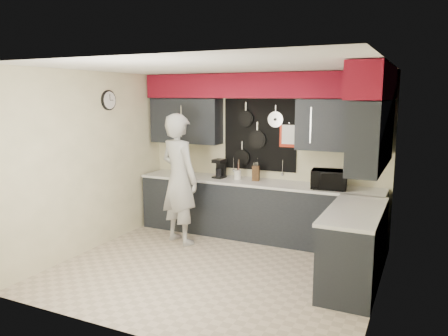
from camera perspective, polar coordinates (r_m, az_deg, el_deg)
The scene contains 10 objects.
ground at distance 5.88m, azimuth -1.16°, elevation -13.09°, with size 4.00×4.00×0.00m, color #C7B39B.
back_wall_assembly at distance 6.89m, azimuth 4.82°, elevation 7.42°, with size 4.00×0.36×2.60m.
right_wall_assembly at distance 5.16m, azimuth 19.00°, elevation 5.48°, with size 0.36×3.50×2.60m.
left_wall_assembly at distance 6.64m, azimuth -16.76°, elevation 1.11°, with size 0.05×3.50×2.60m.
base_cabinets at distance 6.54m, azimuth 7.16°, elevation -6.54°, with size 3.95×2.20×0.92m.
microwave at distance 6.46m, azimuth 13.56°, elevation -1.46°, with size 0.50×0.34×0.28m, color black.
knife_block at distance 6.90m, azimuth 4.18°, elevation -0.69°, with size 0.11×0.11×0.24m, color #3D2813.
utensil_crock at distance 7.00m, azimuth 1.80°, elevation -0.90°, with size 0.11×0.11×0.15m, color white.
coffee_maker at distance 7.13m, azimuth -0.55°, elevation 0.00°, with size 0.19×0.22×0.31m.
person at distance 6.67m, azimuth -5.86°, elevation -1.45°, with size 0.73×0.48×1.99m, color #AAAAA8.
Camera 1 is at (2.42, -4.85, 2.26)m, focal length 35.00 mm.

